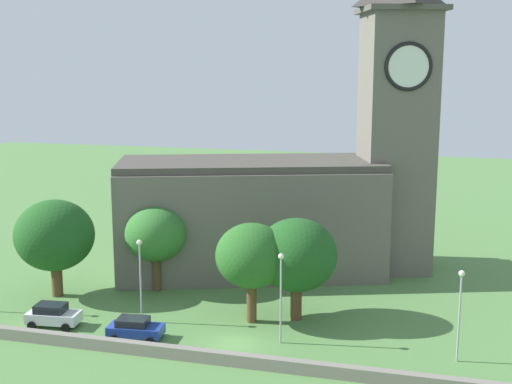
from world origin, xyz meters
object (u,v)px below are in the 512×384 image
(car_blue, at_px, (135,328))
(streetlamp_central, at_px, (281,284))
(church, at_px, (293,188))
(tree_riverside_west, at_px, (156,234))
(streetlamp_west_mid, at_px, (140,267))
(tree_churchyard, at_px, (252,256))
(tree_riverside_east, at_px, (297,255))
(streetlamp_east_mid, at_px, (460,301))
(tree_by_tower, at_px, (55,236))
(car_white, at_px, (53,315))

(car_blue, distance_m, streetlamp_central, 11.90)
(church, height_order, tree_riverside_west, church)
(streetlamp_west_mid, xyz_separation_m, tree_churchyard, (8.73, 2.40, 0.94))
(tree_riverside_east, xyz_separation_m, tree_churchyard, (-3.40, -1.58, 0.11))
(church, xyz_separation_m, tree_churchyard, (-0.23, -14.95, -2.94))
(streetlamp_west_mid, bearing_deg, tree_churchyard, 15.34)
(streetlamp_west_mid, bearing_deg, tree_riverside_east, 18.14)
(streetlamp_west_mid, distance_m, streetlamp_east_mid, 24.94)
(streetlamp_east_mid, bearing_deg, streetlamp_west_mid, 177.48)
(tree_by_tower, bearing_deg, car_blue, -32.93)
(streetlamp_west_mid, xyz_separation_m, streetlamp_east_mid, (24.92, -1.09, -0.12))
(tree_churchyard, bearing_deg, car_white, -161.43)
(car_white, height_order, streetlamp_west_mid, streetlamp_west_mid)
(car_white, bearing_deg, streetlamp_west_mid, 22.70)
(streetlamp_west_mid, height_order, tree_churchyard, tree_churchyard)
(car_blue, bearing_deg, streetlamp_central, 10.64)
(streetlamp_central, bearing_deg, car_white, -175.27)
(streetlamp_west_mid, relative_size, tree_riverside_east, 0.82)
(streetlamp_east_mid, relative_size, tree_by_tower, 0.76)
(church, relative_size, streetlamp_west_mid, 4.72)
(church, height_order, tree_riverside_east, church)
(church, bearing_deg, car_blue, -111.23)
(tree_by_tower, height_order, tree_riverside_east, tree_by_tower)
(streetlamp_east_mid, bearing_deg, streetlamp_central, -179.54)
(car_blue, relative_size, streetlamp_central, 0.62)
(car_blue, height_order, tree_riverside_west, tree_riverside_west)
(car_white, relative_size, tree_by_tower, 0.49)
(tree_churchyard, bearing_deg, streetlamp_central, -47.60)
(car_blue, distance_m, tree_riverside_west, 12.25)
(streetlamp_east_mid, distance_m, tree_by_tower, 35.45)
(car_white, height_order, tree_riverside_west, tree_riverside_west)
(tree_churchyard, bearing_deg, church, 89.13)
(streetlamp_central, distance_m, tree_riverside_east, 5.23)
(car_blue, relative_size, streetlamp_west_mid, 0.63)
(streetlamp_central, xyz_separation_m, tree_riverside_east, (0.11, 5.17, 0.79))
(streetlamp_west_mid, height_order, tree_riverside_west, tree_riverside_west)
(car_blue, bearing_deg, car_white, 175.83)
(car_blue, bearing_deg, tree_riverside_east, 32.97)
(car_white, relative_size, tree_churchyard, 0.53)
(streetlamp_central, relative_size, tree_riverside_west, 0.88)
(streetlamp_central, bearing_deg, church, 99.35)
(car_white, bearing_deg, tree_riverside_east, 19.77)
(tree_by_tower, xyz_separation_m, tree_riverside_east, (22.28, 0.06, -0.18))
(car_blue, relative_size, tree_riverside_east, 0.51)
(church, xyz_separation_m, car_blue, (-8.01, -20.62, -7.72))
(tree_riverside_west, bearing_deg, church, 41.45)
(tree_riverside_west, bearing_deg, car_white, -113.66)
(streetlamp_west_mid, bearing_deg, streetlamp_east_mid, -2.52)
(streetlamp_central, bearing_deg, tree_riverside_west, 147.52)
(car_white, relative_size, streetlamp_west_mid, 0.63)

